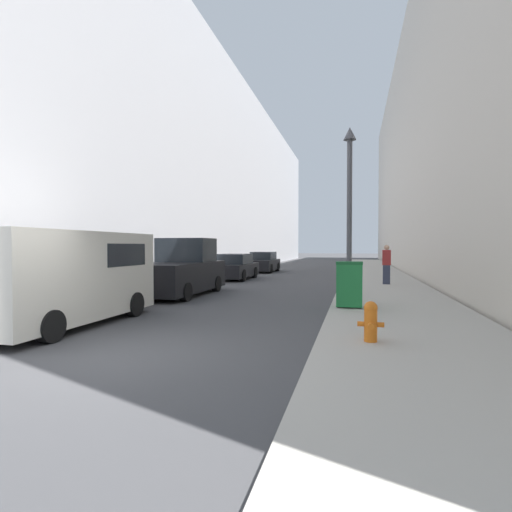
% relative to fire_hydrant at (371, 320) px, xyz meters
% --- Properties ---
extents(ground_plane, '(200.00, 200.00, 0.00)m').
position_rel_fire_hydrant_xyz_m(ground_plane, '(-4.49, -1.65, -0.51)').
color(ground_plane, '#424244').
extents(sidewalk_right, '(3.82, 60.00, 0.13)m').
position_rel_fire_hydrant_xyz_m(sidewalk_right, '(0.93, 16.35, -0.45)').
color(sidewalk_right, '#ADA89E').
rests_on(sidewalk_right, ground).
extents(building_left_glass, '(12.00, 60.00, 15.18)m').
position_rel_fire_hydrant_xyz_m(building_left_glass, '(-14.98, 24.35, 7.08)').
color(building_left_glass, '#BCBCC1').
rests_on(building_left_glass, ground).
extents(building_right_stone, '(12.00, 60.00, 17.95)m').
position_rel_fire_hydrant_xyz_m(building_right_stone, '(8.94, 24.35, 8.46)').
color(building_right_stone, beige).
rests_on(building_right_stone, ground).
extents(fire_hydrant, '(0.47, 0.36, 0.74)m').
position_rel_fire_hydrant_xyz_m(fire_hydrant, '(0.00, 0.00, 0.00)').
color(fire_hydrant, orange).
rests_on(fire_hydrant, sidewalk_right).
extents(trash_bin, '(0.73, 0.58, 1.30)m').
position_rel_fire_hydrant_xyz_m(trash_bin, '(-0.44, 4.10, 0.28)').
color(trash_bin, '#1E7538').
rests_on(trash_bin, sidewalk_right).
extents(lamppost, '(0.43, 0.43, 5.78)m').
position_rel_fire_hydrant_xyz_m(lamppost, '(-0.49, 6.47, 2.86)').
color(lamppost, '#4C4C51').
rests_on(lamppost, sidewalk_right).
extents(white_van, '(1.99, 4.86, 2.20)m').
position_rel_fire_hydrant_xyz_m(white_van, '(-6.86, 0.53, 0.70)').
color(white_van, beige).
rests_on(white_van, ground).
extents(pickup_truck, '(2.28, 4.91, 2.18)m').
position_rel_fire_hydrant_xyz_m(pickup_truck, '(-6.86, 6.61, 0.39)').
color(pickup_truck, black).
rests_on(pickup_truck, ground).
extents(parked_sedan_near, '(1.94, 4.22, 1.44)m').
position_rel_fire_hydrant_xyz_m(parked_sedan_near, '(-6.93, 13.99, 0.15)').
color(parked_sedan_near, black).
rests_on(parked_sedan_near, ground).
extents(parked_sedan_far, '(1.80, 4.12, 1.46)m').
position_rel_fire_hydrant_xyz_m(parked_sedan_far, '(-6.76, 20.58, 0.16)').
color(parked_sedan_far, black).
rests_on(parked_sedan_far, ground).
extents(pedestrian_on_sidewalk, '(0.36, 0.24, 1.80)m').
position_rel_fire_hydrant_xyz_m(pedestrian_on_sidewalk, '(1.10, 11.62, 0.52)').
color(pedestrian_on_sidewalk, '#2D3347').
rests_on(pedestrian_on_sidewalk, sidewalk_right).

